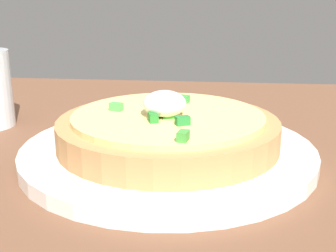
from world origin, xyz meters
TOP-DOWN VIEW (x-y plane):
  - dining_table at (0.00, 0.00)cm, footprint 94.57×72.14cm
  - plate at (7.44, -4.01)cm, footprint 29.22×29.22cm
  - pizza at (7.42, -4.00)cm, footprint 21.92×21.92cm

SIDE VIEW (x-z plane):
  - dining_table at x=0.00cm, z-range 0.00..2.71cm
  - plate at x=7.44cm, z-range 2.71..4.12cm
  - pizza at x=7.42cm, z-range 2.91..8.65cm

